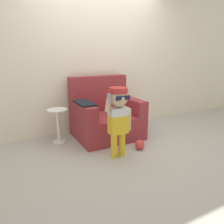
# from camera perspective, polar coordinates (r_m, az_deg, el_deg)

# --- Properties ---
(ground_plane) EXTENTS (10.00, 10.00, 0.00)m
(ground_plane) POSITION_cam_1_polar(r_m,az_deg,el_deg) (3.65, 1.65, -7.28)
(ground_plane) COLOR #ADA89E
(wall_back) EXTENTS (10.00, 0.05, 2.60)m
(wall_back) POSITION_cam_1_polar(r_m,az_deg,el_deg) (4.06, -3.63, 13.76)
(wall_back) COLOR beige
(wall_back) RESTS_ON ground_plane
(armchair) EXTENTS (1.06, 0.89, 1.01)m
(armchair) POSITION_cam_1_polar(r_m,az_deg,el_deg) (3.74, -1.78, -1.15)
(armchair) COLOR maroon
(armchair) RESTS_ON ground_plane
(person_child) EXTENTS (0.39, 0.29, 0.96)m
(person_child) POSITION_cam_1_polar(r_m,az_deg,el_deg) (2.88, 1.68, 0.10)
(person_child) COLOR gold
(person_child) RESTS_ON ground_plane
(side_table) EXTENTS (0.31, 0.31, 0.55)m
(side_table) POSITION_cam_1_polar(r_m,az_deg,el_deg) (3.54, -13.89, -2.75)
(side_table) COLOR white
(side_table) RESTS_ON ground_plane
(toy_ball) EXTENTS (0.14, 0.14, 0.14)m
(toy_ball) POSITION_cam_1_polar(r_m,az_deg,el_deg) (3.30, 7.25, -8.48)
(toy_ball) COLOR #D13838
(toy_ball) RESTS_ON ground_plane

